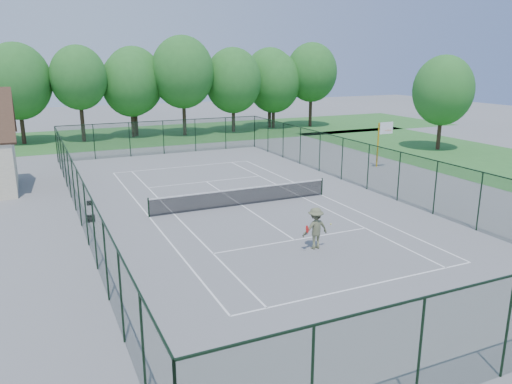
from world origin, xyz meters
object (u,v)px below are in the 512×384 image
basketball_goal (383,135)px  sports_bag_a (91,218)px  tennis_player (315,228)px  tennis_net (242,196)px

basketball_goal → sports_bag_a: basketball_goal is taller
basketball_goal → tennis_player: bearing=-137.1°
basketball_goal → tennis_player: size_ratio=1.84×
tennis_net → basketball_goal: basketball_goal is taller
tennis_net → sports_bag_a: tennis_net is taller
sports_bag_a → tennis_player: bearing=-39.9°
sports_bag_a → tennis_player: (8.82, -8.24, 0.79)m
tennis_player → tennis_net: bearing=92.5°
tennis_net → basketball_goal: bearing=19.7°
basketball_goal → tennis_player: basketball_goal is taller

